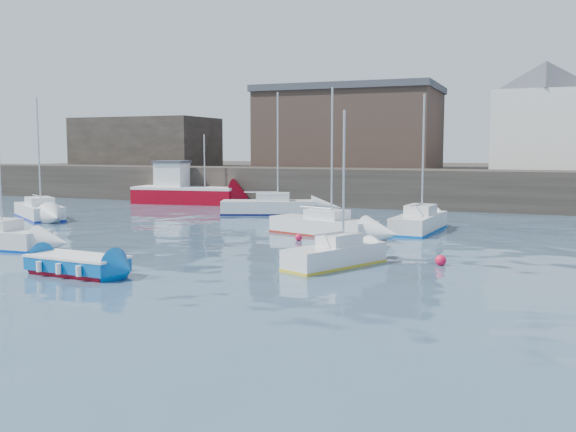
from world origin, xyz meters
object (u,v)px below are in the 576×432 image
at_px(fishing_boat, 183,190).
at_px(buoy_far, 299,241).
at_px(blue_dinghy, 77,264).
at_px(sailboat_h, 269,207).
at_px(buoy_near, 53,250).
at_px(sailboat_b, 323,226).
at_px(sailboat_c, 336,255).
at_px(buoy_mid, 441,265).
at_px(sailboat_e, 39,211).
at_px(sailboat_f, 419,222).

relative_size(fishing_boat, buoy_far, 25.13).
bearing_deg(blue_dinghy, fishing_boat, 113.61).
relative_size(sailboat_h, buoy_near, 24.36).
bearing_deg(fishing_boat, sailboat_b, -40.22).
distance_m(sailboat_c, buoy_mid, 4.25).
bearing_deg(buoy_near, sailboat_b, 43.13).
xyz_separation_m(buoy_near, buoy_mid, (17.20, 2.60, 0.00)).
distance_m(sailboat_b, buoy_near, 13.69).
bearing_deg(sailboat_e, sailboat_c, -21.78).
height_order(fishing_boat, buoy_near, fishing_boat).
xyz_separation_m(sailboat_c, sailboat_f, (1.16, 11.94, 0.07)).
xyz_separation_m(sailboat_e, buoy_mid, (27.50, -7.71, -0.52)).
bearing_deg(sailboat_h, buoy_far, -60.12).
height_order(blue_dinghy, fishing_boat, fishing_boat).
relative_size(buoy_near, buoy_mid, 0.79).
bearing_deg(buoy_far, buoy_near, -143.67).
bearing_deg(fishing_boat, blue_dinghy, -66.39).
bearing_deg(fishing_boat, buoy_near, -72.88).
height_order(sailboat_f, buoy_far, sailboat_f).
relative_size(sailboat_f, buoy_near, 21.92).
bearing_deg(sailboat_e, buoy_near, -45.03).
relative_size(fishing_boat, buoy_near, 26.05).
bearing_deg(sailboat_c, sailboat_f, 84.43).
relative_size(sailboat_c, sailboat_h, 0.72).
bearing_deg(sailboat_h, sailboat_b, -51.89).
bearing_deg(sailboat_b, buoy_mid, -43.12).
bearing_deg(fishing_boat, sailboat_f, -27.19).
height_order(sailboat_e, buoy_mid, sailboat_e).
xyz_separation_m(sailboat_h, buoy_mid, (14.21, -15.68, -0.56)).
height_order(sailboat_b, sailboat_f, sailboat_b).
xyz_separation_m(sailboat_b, buoy_near, (-9.99, -9.36, -0.51)).
bearing_deg(buoy_mid, fishing_boat, 138.91).
height_order(blue_dinghy, sailboat_h, sailboat_h).
bearing_deg(sailboat_f, buoy_far, -130.88).
bearing_deg(sailboat_c, sailboat_h, 120.77).
height_order(blue_dinghy, sailboat_b, sailboat_b).
xyz_separation_m(fishing_boat, sailboat_e, (-2.89, -13.76, -0.61)).
distance_m(blue_dinghy, sailboat_f, 19.57).
bearing_deg(buoy_far, sailboat_f, 49.12).
relative_size(sailboat_c, sailboat_f, 0.80).
relative_size(sailboat_b, sailboat_f, 1.02).
height_order(buoy_near, buoy_far, buoy_far).
xyz_separation_m(blue_dinghy, sailboat_b, (5.01, 13.65, 0.10)).
distance_m(buoy_near, buoy_mid, 17.40).
height_order(sailboat_h, buoy_far, sailboat_h).
height_order(buoy_near, buoy_mid, buoy_mid).
bearing_deg(sailboat_e, sailboat_b, -2.69).
height_order(fishing_boat, buoy_far, fishing_boat).
bearing_deg(sailboat_h, buoy_near, -99.28).
relative_size(sailboat_f, buoy_mid, 17.31).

